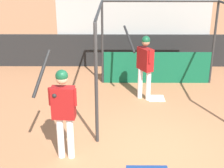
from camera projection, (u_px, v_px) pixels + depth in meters
The scene contains 7 objects.
ground_plane at pixel (149, 154), 6.11m from camera, with size 60.00×60.00×0.00m, color #9E6642.
outfield_wall at pixel (133, 51), 11.20m from camera, with size 24.00×0.12×1.16m.
bleacher_section at pixel (132, 26), 12.15m from camera, with size 5.40×2.40×2.44m.
batting_cage at pixel (161, 54), 8.73m from camera, with size 3.42×3.57×2.53m.
home_plate at pixel (156, 98), 8.63m from camera, with size 0.44×0.44×0.02m.
player_batter at pixel (145, 62), 8.26m from camera, with size 0.79×0.79×1.95m.
player_waiting at pixel (63, 107), 5.64m from camera, with size 0.77×0.52×2.07m.
Camera 1 is at (-0.70, -5.22, 3.47)m, focal length 50.00 mm.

